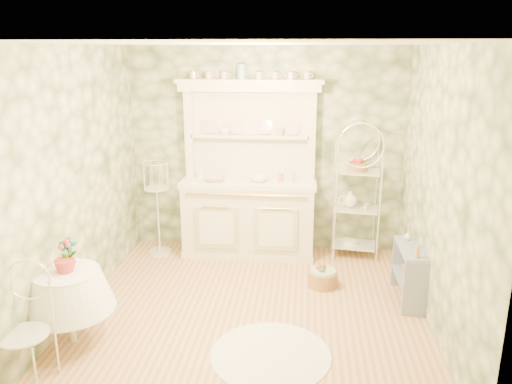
# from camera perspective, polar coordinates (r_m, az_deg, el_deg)

# --- Properties ---
(floor) EXTENTS (3.60, 3.60, 0.00)m
(floor) POSITION_cam_1_polar(r_m,az_deg,el_deg) (5.42, -0.54, -13.25)
(floor) COLOR tan
(floor) RESTS_ON ground
(ceiling) EXTENTS (3.60, 3.60, 0.00)m
(ceiling) POSITION_cam_1_polar(r_m,az_deg,el_deg) (4.74, -0.63, 16.62)
(ceiling) COLOR white
(ceiling) RESTS_ON floor
(wall_left) EXTENTS (3.60, 3.60, 0.00)m
(wall_left) POSITION_cam_1_polar(r_m,az_deg,el_deg) (5.41, -19.92, 1.12)
(wall_left) COLOR beige
(wall_left) RESTS_ON floor
(wall_right) EXTENTS (3.60, 3.60, 0.00)m
(wall_right) POSITION_cam_1_polar(r_m,az_deg,el_deg) (5.04, 20.19, 0.07)
(wall_right) COLOR beige
(wall_right) RESTS_ON floor
(wall_back) EXTENTS (3.60, 3.60, 0.00)m
(wall_back) POSITION_cam_1_polar(r_m,az_deg,el_deg) (6.65, 1.12, 4.72)
(wall_back) COLOR beige
(wall_back) RESTS_ON floor
(wall_front) EXTENTS (3.60, 3.60, 0.00)m
(wall_front) POSITION_cam_1_polar(r_m,az_deg,el_deg) (3.22, -4.14, -7.76)
(wall_front) COLOR beige
(wall_front) RESTS_ON floor
(kitchen_dresser) EXTENTS (1.87, 0.61, 2.29)m
(kitchen_dresser) POSITION_cam_1_polar(r_m,az_deg,el_deg) (6.44, -0.86, 2.48)
(kitchen_dresser) COLOR white
(kitchen_dresser) RESTS_ON floor
(bakers_rack) EXTENTS (0.62, 0.48, 1.85)m
(bakers_rack) POSITION_cam_1_polar(r_m,az_deg,el_deg) (6.56, 11.45, 0.42)
(bakers_rack) COLOR white
(bakers_rack) RESTS_ON floor
(side_shelf) EXTENTS (0.33, 0.72, 0.60)m
(side_shelf) POSITION_cam_1_polar(r_m,az_deg,el_deg) (5.72, 17.08, -8.99)
(side_shelf) COLOR #828EA7
(side_shelf) RESTS_ON floor
(round_table) EXTENTS (0.86, 0.86, 0.75)m
(round_table) POSITION_cam_1_polar(r_m,az_deg,el_deg) (5.02, -20.53, -12.07)
(round_table) COLOR white
(round_table) RESTS_ON floor
(cafe_chair) EXTENTS (0.48, 0.48, 0.88)m
(cafe_chair) POSITION_cam_1_polar(r_m,az_deg,el_deg) (4.54, -25.06, -14.69)
(cafe_chair) COLOR white
(cafe_chair) RESTS_ON floor
(birdcage_stand) EXTENTS (0.35, 0.35, 1.37)m
(birdcage_stand) POSITION_cam_1_polar(r_m,az_deg,el_deg) (6.67, -11.20, -1.46)
(birdcage_stand) COLOR white
(birdcage_stand) RESTS_ON floor
(floor_basket) EXTENTS (0.43, 0.43, 0.23)m
(floor_basket) POSITION_cam_1_polar(r_m,az_deg,el_deg) (5.90, 7.63, -9.59)
(floor_basket) COLOR #AB7A46
(floor_basket) RESTS_ON floor
(lace_rug) EXTENTS (1.31, 1.31, 0.01)m
(lace_rug) POSITION_cam_1_polar(r_m,az_deg,el_deg) (4.72, 1.67, -18.08)
(lace_rug) COLOR white
(lace_rug) RESTS_ON floor
(bowl_floral) EXTENTS (0.27, 0.27, 0.07)m
(bowl_floral) POSITION_cam_1_polar(r_m,az_deg,el_deg) (6.47, -4.69, 1.32)
(bowl_floral) COLOR white
(bowl_floral) RESTS_ON kitchen_dresser
(bowl_white) EXTENTS (0.28, 0.28, 0.07)m
(bowl_white) POSITION_cam_1_polar(r_m,az_deg,el_deg) (6.43, 0.34, 1.29)
(bowl_white) COLOR white
(bowl_white) RESTS_ON kitchen_dresser
(cup_left) EXTENTS (0.12, 0.12, 0.09)m
(cup_left) POSITION_cam_1_polar(r_m,az_deg,el_deg) (6.54, -3.61, 6.81)
(cup_left) COLOR white
(cup_left) RESTS_ON kitchen_dresser
(cup_right) EXTENTS (0.13, 0.13, 0.10)m
(cup_right) POSITION_cam_1_polar(r_m,az_deg,el_deg) (6.48, 2.75, 6.73)
(cup_right) COLOR white
(cup_right) RESTS_ON kitchen_dresser
(potted_geranium) EXTENTS (0.18, 0.15, 0.30)m
(potted_geranium) POSITION_cam_1_polar(r_m,az_deg,el_deg) (4.85, -20.60, -6.83)
(potted_geranium) COLOR #3F7238
(potted_geranium) RESTS_ON round_table
(bottle_amber) EXTENTS (0.07, 0.07, 0.15)m
(bottle_amber) POSITION_cam_1_polar(r_m,az_deg,el_deg) (5.33, 17.95, -6.47)
(bottle_amber) COLOR #CA7D4C
(bottle_amber) RESTS_ON side_shelf
(bottle_blue) EXTENTS (0.06, 0.06, 0.10)m
(bottle_blue) POSITION_cam_1_polar(r_m,az_deg,el_deg) (5.57, 17.41, -5.77)
(bottle_blue) COLOR #91A8D8
(bottle_blue) RESTS_ON side_shelf
(bottle_glass) EXTENTS (0.10, 0.10, 0.10)m
(bottle_glass) POSITION_cam_1_polar(r_m,az_deg,el_deg) (5.80, 16.94, -4.94)
(bottle_glass) COLOR silver
(bottle_glass) RESTS_ON side_shelf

